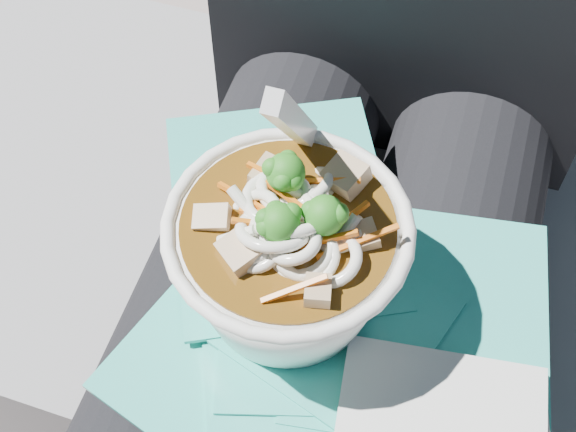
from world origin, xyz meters
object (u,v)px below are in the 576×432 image
(plastic_bag, at_px, (321,314))
(stone_ledge, at_px, (346,334))
(person_body, at_px, (351,227))
(udon_bowl, at_px, (288,251))
(lap, at_px, (319,342))

(plastic_bag, bearing_deg, stone_ledge, 91.32)
(stone_ledge, height_order, plastic_bag, plastic_bag)
(person_body, bearing_deg, stone_ledge, 90.00)
(udon_bowl, bearing_deg, plastic_bag, -12.34)
(stone_ledge, bearing_deg, lap, -90.00)
(lap, xyz_separation_m, plastic_bag, (0.00, -0.02, 0.08))
(plastic_bag, distance_m, udon_bowl, 0.07)
(person_body, bearing_deg, udon_bowl, -102.05)
(stone_ledge, bearing_deg, plastic_bag, -88.68)
(person_body, bearing_deg, plastic_bag, -87.97)
(person_body, relative_size, udon_bowl, 4.88)
(stone_ledge, xyz_separation_m, udon_bowl, (-0.02, -0.16, 0.43))
(stone_ledge, distance_m, lap, 0.32)
(stone_ledge, height_order, udon_bowl, udon_bowl)
(udon_bowl, bearing_deg, stone_ledge, 82.21)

